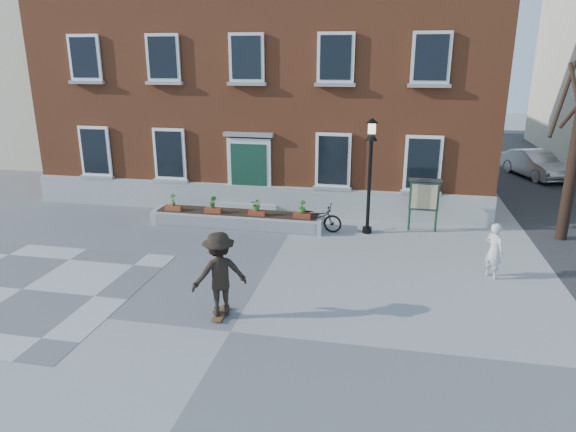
% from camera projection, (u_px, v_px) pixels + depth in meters
% --- Properties ---
extents(ground, '(100.00, 100.00, 0.00)m').
position_uv_depth(ground, '(230.00, 332.00, 11.35)').
color(ground, gray).
rests_on(ground, ground).
extents(checker_patch, '(6.00, 6.00, 0.01)m').
position_uv_depth(checker_patch, '(22.00, 289.00, 13.41)').
color(checker_patch, '#5F5F62').
rests_on(checker_patch, ground).
extents(distant_building, '(10.00, 12.00, 13.00)m').
position_uv_depth(distant_building, '(45.00, 46.00, 31.54)').
color(distant_building, beige).
rests_on(distant_building, ground).
extents(bicycle, '(1.91, 0.82, 0.98)m').
position_uv_depth(bicycle, '(315.00, 217.00, 17.82)').
color(bicycle, black).
rests_on(bicycle, ground).
extents(parked_car, '(2.78, 4.35, 1.35)m').
position_uv_depth(parked_car, '(535.00, 164.00, 25.77)').
color(parked_car, silver).
rests_on(parked_car, ground).
extents(bystander, '(0.64, 0.68, 1.56)m').
position_uv_depth(bystander, '(494.00, 251.00, 13.95)').
color(bystander, silver).
rests_on(bystander, ground).
extents(brick_building, '(18.40, 10.85, 12.60)m').
position_uv_depth(brick_building, '(277.00, 46.00, 22.94)').
color(brick_building, '#984929').
rests_on(brick_building, ground).
extents(planter_assembly, '(6.20, 1.12, 1.15)m').
position_uv_depth(planter_assembly, '(237.00, 218.00, 18.35)').
color(planter_assembly, '#B4B3AF').
rests_on(planter_assembly, ground).
extents(bare_tree, '(1.83, 1.83, 6.16)m').
position_uv_depth(bare_tree, '(574.00, 156.00, 16.32)').
color(bare_tree, black).
rests_on(bare_tree, ground).
extents(lamp_post, '(0.40, 0.40, 3.93)m').
position_uv_depth(lamp_post, '(370.00, 160.00, 17.00)').
color(lamp_post, black).
rests_on(lamp_post, ground).
extents(notice_board, '(1.10, 0.16, 1.87)m').
position_uv_depth(notice_board, '(424.00, 196.00, 17.56)').
color(notice_board, '#193224').
rests_on(notice_board, ground).
extents(skateboarder, '(1.49, 1.31, 2.07)m').
position_uv_depth(skateboarder, '(219.00, 274.00, 11.73)').
color(skateboarder, brown).
rests_on(skateboarder, ground).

